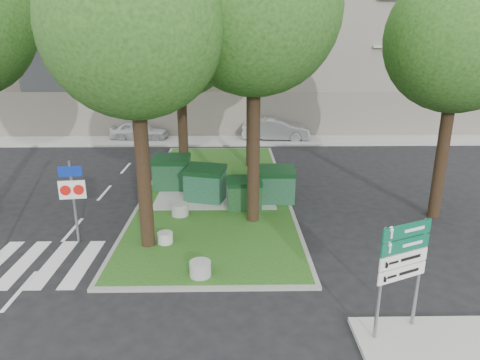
{
  "coord_description": "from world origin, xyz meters",
  "views": [
    {
      "loc": [
        1.26,
        -10.19,
        6.34
      ],
      "look_at": [
        1.5,
        3.48,
        2.0
      ],
      "focal_mm": 32.0,
      "sensor_mm": 36.0,
      "label": 1
    }
  ],
  "objects_px": {
    "traffic_sign_pole": "(73,191)",
    "bollard_left": "(165,238)",
    "car_silver": "(276,130)",
    "dumpster_b": "(205,184)",
    "litter_bin": "(276,179)",
    "tree_median_mid": "(181,29)",
    "bollard_right": "(200,269)",
    "dumpster_d": "(275,185)",
    "directional_sign": "(402,261)",
    "tree_median_far": "(253,2)",
    "tree_street_right": "(463,25)",
    "dumpster_a": "(172,172)",
    "bollard_mid": "(180,209)",
    "dumpster_c": "(244,194)",
    "car_white": "(139,131)",
    "tree_median_near_left": "(135,8)"
  },
  "relations": [
    {
      "from": "traffic_sign_pole",
      "to": "bollard_left",
      "type": "bearing_deg",
      "value": -14.98
    },
    {
      "from": "car_silver",
      "to": "bollard_left",
      "type": "bearing_deg",
      "value": 166.08
    },
    {
      "from": "dumpster_b",
      "to": "litter_bin",
      "type": "bearing_deg",
      "value": 42.44
    },
    {
      "from": "tree_median_mid",
      "to": "dumpster_b",
      "type": "xyz_separation_m",
      "value": [
        1.03,
        -2.37,
        -6.15
      ]
    },
    {
      "from": "car_silver",
      "to": "bollard_right",
      "type": "bearing_deg",
      "value": 171.87
    },
    {
      "from": "bollard_right",
      "to": "dumpster_d",
      "type": "bearing_deg",
      "value": 66.03
    },
    {
      "from": "dumpster_d",
      "to": "directional_sign",
      "type": "relative_size",
      "value": 0.6
    },
    {
      "from": "bollard_left",
      "to": "litter_bin",
      "type": "height_order",
      "value": "litter_bin"
    },
    {
      "from": "tree_median_far",
      "to": "bollard_right",
      "type": "relative_size",
      "value": 19.69
    },
    {
      "from": "tree_street_right",
      "to": "dumpster_a",
      "type": "relative_size",
      "value": 6.05
    },
    {
      "from": "bollard_right",
      "to": "bollard_left",
      "type": "bearing_deg",
      "value": 121.59
    },
    {
      "from": "tree_street_right",
      "to": "traffic_sign_pole",
      "type": "bearing_deg",
      "value": -171.02
    },
    {
      "from": "bollard_left",
      "to": "car_silver",
      "type": "height_order",
      "value": "car_silver"
    },
    {
      "from": "bollard_mid",
      "to": "car_silver",
      "type": "xyz_separation_m",
      "value": [
        4.98,
        13.81,
        0.41
      ]
    },
    {
      "from": "bollard_left",
      "to": "bollard_right",
      "type": "relative_size",
      "value": 0.83
    },
    {
      "from": "bollard_mid",
      "to": "tree_street_right",
      "type": "bearing_deg",
      "value": 0.34
    },
    {
      "from": "traffic_sign_pole",
      "to": "car_silver",
      "type": "height_order",
      "value": "traffic_sign_pole"
    },
    {
      "from": "dumpster_c",
      "to": "bollard_right",
      "type": "relative_size",
      "value": 2.31
    },
    {
      "from": "tree_median_far",
      "to": "dumpster_b",
      "type": "distance_m",
      "value": 9.47
    },
    {
      "from": "tree_median_far",
      "to": "litter_bin",
      "type": "bearing_deg",
      "value": -76.58
    },
    {
      "from": "bollard_mid",
      "to": "directional_sign",
      "type": "bearing_deg",
      "value": -50.99
    },
    {
      "from": "tree_street_right",
      "to": "bollard_mid",
      "type": "distance_m",
      "value": 11.87
    },
    {
      "from": "bollard_left",
      "to": "car_white",
      "type": "bearing_deg",
      "value": 104.39
    },
    {
      "from": "litter_bin",
      "to": "bollard_mid",
      "type": "bearing_deg",
      "value": -140.69
    },
    {
      "from": "dumpster_b",
      "to": "litter_bin",
      "type": "relative_size",
      "value": 2.39
    },
    {
      "from": "dumpster_a",
      "to": "directional_sign",
      "type": "bearing_deg",
      "value": -56.96
    },
    {
      "from": "dumpster_c",
      "to": "litter_bin",
      "type": "distance_m",
      "value": 2.93
    },
    {
      "from": "dumpster_c",
      "to": "bollard_left",
      "type": "distance_m",
      "value": 4.12
    },
    {
      "from": "dumpster_c",
      "to": "litter_bin",
      "type": "bearing_deg",
      "value": 57.0
    },
    {
      "from": "tree_median_mid",
      "to": "bollard_left",
      "type": "relative_size",
      "value": 19.79
    },
    {
      "from": "traffic_sign_pole",
      "to": "tree_median_mid",
      "type": "bearing_deg",
      "value": 55.77
    },
    {
      "from": "traffic_sign_pole",
      "to": "dumpster_b",
      "type": "bearing_deg",
      "value": 34.61
    },
    {
      "from": "dumpster_c",
      "to": "tree_street_right",
      "type": "bearing_deg",
      "value": -7.6
    },
    {
      "from": "bollard_mid",
      "to": "tree_median_near_left",
      "type": "bearing_deg",
      "value": -105.0
    },
    {
      "from": "tree_median_far",
      "to": "tree_median_mid",
      "type": "bearing_deg",
      "value": -136.85
    },
    {
      "from": "tree_median_near_left",
      "to": "tree_street_right",
      "type": "bearing_deg",
      "value": 13.39
    },
    {
      "from": "tree_median_far",
      "to": "car_white",
      "type": "bearing_deg",
      "value": 136.94
    },
    {
      "from": "dumpster_b",
      "to": "dumpster_c",
      "type": "xyz_separation_m",
      "value": [
        1.6,
        -0.97,
        -0.11
      ]
    },
    {
      "from": "bollard_left",
      "to": "bollard_mid",
      "type": "height_order",
      "value": "bollard_mid"
    },
    {
      "from": "tree_median_far",
      "to": "dumpster_d",
      "type": "height_order",
      "value": "tree_median_far"
    },
    {
      "from": "tree_median_near_left",
      "to": "litter_bin",
      "type": "bearing_deg",
      "value": 50.93
    },
    {
      "from": "bollard_left",
      "to": "dumpster_c",
      "type": "bearing_deg",
      "value": 49.15
    },
    {
      "from": "tree_street_right",
      "to": "bollard_left",
      "type": "xyz_separation_m",
      "value": [
        -10.06,
        -2.44,
        -6.68
      ]
    },
    {
      "from": "tree_median_near_left",
      "to": "dumpster_b",
      "type": "relative_size",
      "value": 5.72
    },
    {
      "from": "tree_median_mid",
      "to": "litter_bin",
      "type": "height_order",
      "value": "tree_median_mid"
    },
    {
      "from": "tree_street_right",
      "to": "dumpster_a",
      "type": "bearing_deg",
      "value": 163.13
    },
    {
      "from": "tree_median_far",
      "to": "traffic_sign_pole",
      "type": "xyz_separation_m",
      "value": [
        -6.23,
        -9.06,
        -6.51
      ]
    },
    {
      "from": "litter_bin",
      "to": "car_silver",
      "type": "distance_m",
      "value": 10.62
    },
    {
      "from": "dumpster_c",
      "to": "bollard_mid",
      "type": "height_order",
      "value": "dumpster_c"
    },
    {
      "from": "dumpster_a",
      "to": "dumpster_b",
      "type": "distance_m",
      "value": 2.25
    }
  ]
}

